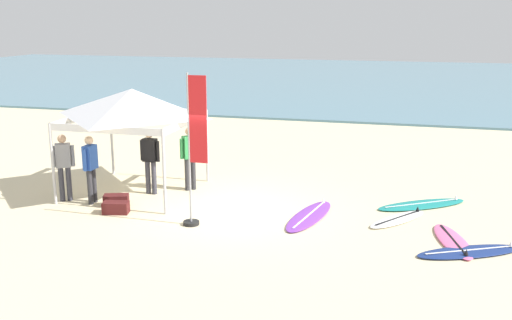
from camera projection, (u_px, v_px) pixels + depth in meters
ground_plane at (229, 212)px, 14.11m from camera, size 80.00×80.00×0.00m
sea at (357, 79)px, 42.85m from camera, size 80.00×36.00×0.10m
canopy_tent at (132, 103)px, 15.13m from camera, size 3.08×3.08×2.75m
surfboard_pink at (453, 241)px, 12.17m from camera, size 1.02×2.07×0.19m
surfboard_white at (398, 219)px, 13.48m from camera, size 1.48×1.78×0.19m
surfboard_purple at (309, 216)px, 13.71m from camera, size 1.07×2.48×0.19m
surfboard_teal at (422, 204)px, 14.52m from camera, size 2.38×1.89×0.19m
surfboard_navy at (470, 252)px, 11.62m from camera, size 2.27×1.57×0.19m
person_black at (150, 157)px, 15.30m from camera, size 0.55×0.24×1.71m
person_green at (190, 154)px, 15.64m from camera, size 0.41×0.42×1.71m
person_blue at (91, 165)px, 14.52m from camera, size 0.23×0.55×1.71m
person_grey at (64, 163)px, 14.71m from camera, size 0.49×0.37×1.71m
banner_flag at (194, 157)px, 12.82m from camera, size 0.60×0.36×3.40m
gear_bag_near_tent at (116, 200)px, 14.51m from camera, size 0.67×0.50×0.28m
gear_bag_by_pole at (116, 208)px, 13.95m from camera, size 0.66×0.45×0.28m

